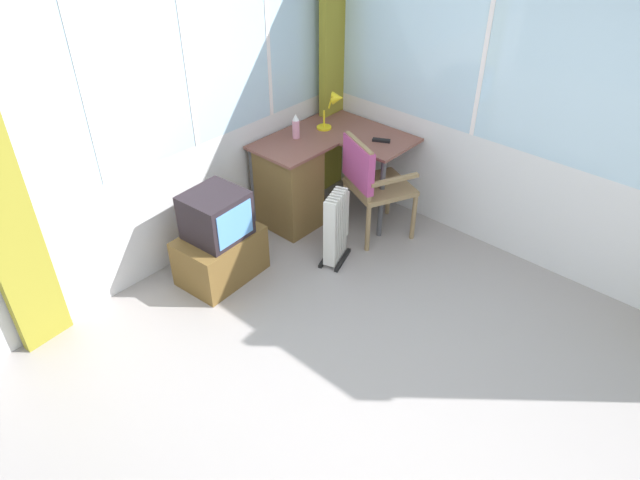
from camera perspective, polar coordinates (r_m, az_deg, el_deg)
ground at (r=3.76m, az=6.80°, el=-16.65°), size 4.99×5.43×0.06m
north_window_panel at (r=4.31m, az=-17.09°, el=11.75°), size 3.99×0.07×2.59m
east_window_panel at (r=4.49m, az=23.88°, el=11.17°), size 0.07×4.43×2.59m
curtain_corner at (r=5.38m, az=1.42°, el=17.34°), size 0.34×0.08×2.49m
desk at (r=5.06m, az=-2.60°, el=5.74°), size 1.14×1.04×0.76m
desk_lamp at (r=5.14m, az=1.44°, el=13.20°), size 0.24×0.21×0.33m
tv_remote at (r=4.99m, az=6.07°, el=9.76°), size 0.11×0.15×0.02m
spray_bottle at (r=4.99m, az=-2.39°, el=11.13°), size 0.06×0.06×0.22m
wooden_armchair at (r=4.82m, az=4.76°, el=6.28°), size 0.64×0.63×0.91m
tv_on_stand at (r=4.51m, az=-9.91°, el=-0.13°), size 0.67×0.49×0.75m
space_heater at (r=4.65m, az=1.65°, el=1.36°), size 0.37×0.26×0.63m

